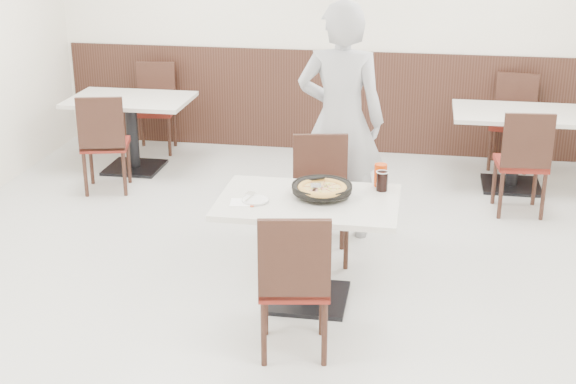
% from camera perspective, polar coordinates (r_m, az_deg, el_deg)
% --- Properties ---
extents(floor, '(7.00, 7.00, 0.00)m').
position_cam_1_polar(floor, '(5.74, -1.13, -7.20)').
color(floor, '#A8A8A4').
rests_on(floor, ground).
extents(wall_back, '(6.00, 0.04, 2.80)m').
position_cam_1_polar(wall_back, '(8.64, 3.22, 11.98)').
color(wall_back, silver).
rests_on(wall_back, floor).
extents(wainscot_back, '(5.90, 0.03, 1.10)m').
position_cam_1_polar(wainscot_back, '(8.79, 3.10, 6.47)').
color(wainscot_back, black).
rests_on(wainscot_back, floor).
extents(main_table, '(1.20, 0.81, 0.75)m').
position_cam_1_polar(main_table, '(5.49, 1.43, -4.19)').
color(main_table, beige).
rests_on(main_table, floor).
extents(chair_near, '(0.48, 0.48, 0.95)m').
position_cam_1_polar(chair_near, '(4.86, 0.43, -6.32)').
color(chair_near, black).
rests_on(chair_near, floor).
extents(chair_far, '(0.49, 0.49, 0.95)m').
position_cam_1_polar(chair_far, '(6.07, 2.37, -0.69)').
color(chair_far, black).
rests_on(chair_far, floor).
extents(trivet, '(0.11, 0.11, 0.04)m').
position_cam_1_polar(trivet, '(5.36, 2.22, -0.28)').
color(trivet, black).
rests_on(trivet, main_table).
extents(pizza_pan, '(0.40, 0.40, 0.01)m').
position_cam_1_polar(pizza_pan, '(5.38, 2.42, 0.09)').
color(pizza_pan, black).
rests_on(pizza_pan, trivet).
extents(pizza, '(0.29, 0.29, 0.02)m').
position_cam_1_polar(pizza, '(5.33, 2.45, 0.10)').
color(pizza, gold).
rests_on(pizza, pizza_pan).
extents(pizza_server, '(0.09, 0.10, 0.00)m').
position_cam_1_polar(pizza_server, '(5.33, 2.00, 0.47)').
color(pizza_server, white).
rests_on(pizza_server, pizza).
extents(napkin, '(0.17, 0.17, 0.00)m').
position_cam_1_polar(napkin, '(5.30, -3.33, -0.74)').
color(napkin, white).
rests_on(napkin, main_table).
extents(side_plate, '(0.18, 0.18, 0.01)m').
position_cam_1_polar(side_plate, '(5.31, -2.35, -0.59)').
color(side_plate, white).
rests_on(side_plate, napkin).
extents(fork, '(0.05, 0.16, 0.00)m').
position_cam_1_polar(fork, '(5.33, -2.71, -0.38)').
color(fork, white).
rests_on(fork, side_plate).
extents(cola_glass, '(0.08, 0.08, 0.13)m').
position_cam_1_polar(cola_glass, '(5.52, 6.71, 0.74)').
color(cola_glass, black).
rests_on(cola_glass, main_table).
extents(red_cup, '(0.09, 0.09, 0.16)m').
position_cam_1_polar(red_cup, '(5.60, 6.59, 1.20)').
color(red_cup, '#B62E03').
rests_on(red_cup, main_table).
extents(diner_person, '(0.71, 0.47, 1.92)m').
position_cam_1_polar(diner_person, '(6.43, 3.77, 5.05)').
color(diner_person, '#B2B2B7').
rests_on(diner_person, floor).
extents(bg_table_left, '(1.22, 0.83, 0.75)m').
position_cam_1_polar(bg_table_left, '(8.32, -11.01, 4.08)').
color(bg_table_left, beige).
rests_on(bg_table_left, floor).
extents(bg_chair_left_near, '(0.51, 0.51, 0.95)m').
position_cam_1_polar(bg_chair_left_near, '(7.74, -12.86, 3.49)').
color(bg_chair_left_near, black).
rests_on(bg_chair_left_near, floor).
extents(bg_chair_left_far, '(0.47, 0.47, 0.95)m').
position_cam_1_polar(bg_chair_left_far, '(8.87, -9.49, 5.85)').
color(bg_chair_left_far, black).
rests_on(bg_chair_left_far, floor).
extents(bg_table_right, '(1.23, 0.84, 0.75)m').
position_cam_1_polar(bg_table_right, '(7.95, 15.81, 2.91)').
color(bg_table_right, beige).
rests_on(bg_table_right, floor).
extents(bg_chair_right_near, '(0.45, 0.45, 0.95)m').
position_cam_1_polar(bg_chair_right_near, '(7.30, 16.24, 2.14)').
color(bg_chair_right_near, black).
rests_on(bg_chair_right_near, floor).
extents(bg_chair_right_far, '(0.49, 0.49, 0.95)m').
position_cam_1_polar(bg_chair_right_far, '(8.51, 15.67, 4.75)').
color(bg_chair_right_far, black).
rests_on(bg_chair_right_far, floor).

